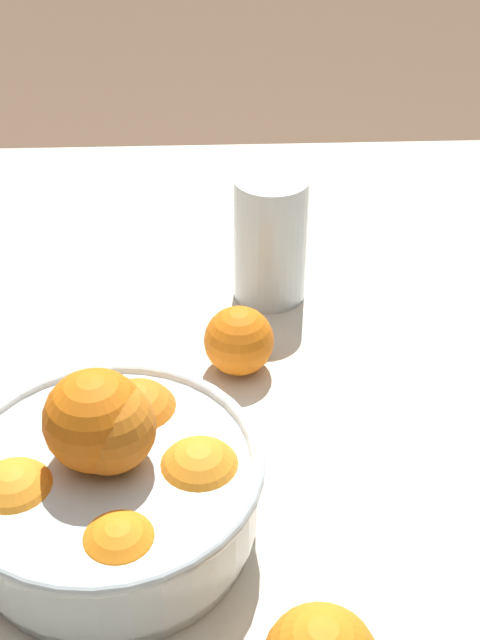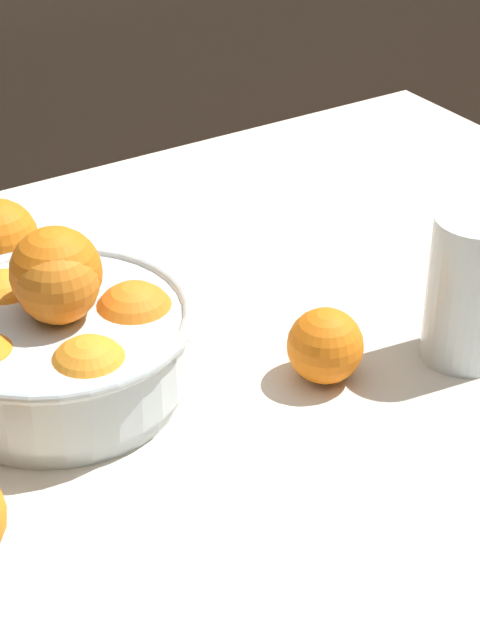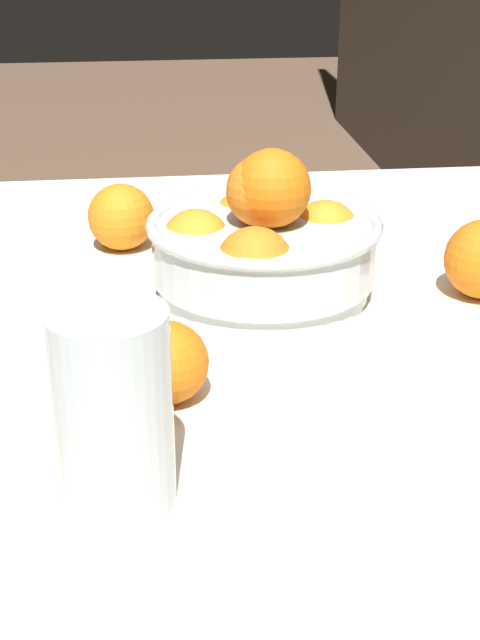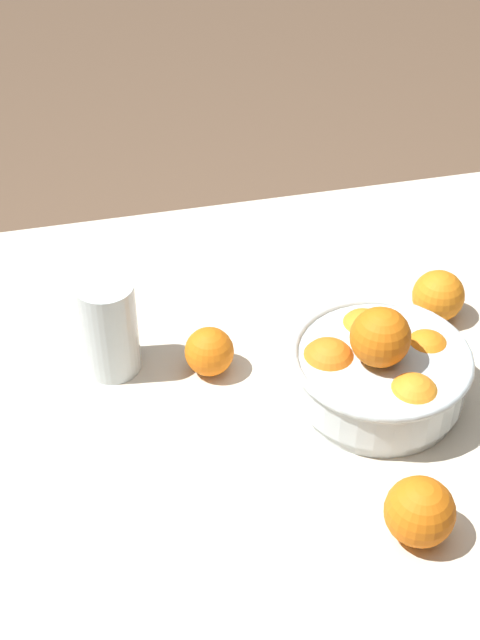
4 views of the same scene
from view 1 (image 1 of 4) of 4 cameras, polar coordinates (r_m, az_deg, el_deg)
name	(u,v)px [view 1 (image 1 of 4)]	position (r m, az deg, el deg)	size (l,w,h in m)	color
dining_table	(194,467)	(0.90, -2.96, -9.35)	(1.18, 0.95, 0.71)	beige
fruit_bowl	(112,484)	(0.71, -8.18, -10.33)	(0.24, 0.24, 0.16)	silver
juice_glass	(270,244)	(0.97, 1.95, 4.88)	(0.08, 0.08, 0.14)	#F4A314
orange_loose_aside	(239,341)	(0.88, -0.07, -1.33)	(0.07, 0.07, 0.07)	orange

